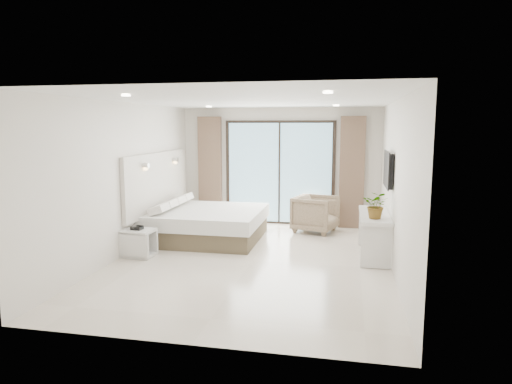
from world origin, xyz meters
The scene contains 8 objects.
ground centered at (0.00, 0.00, 0.00)m, with size 6.20×6.20×0.00m, color beige.
room_shell centered at (-0.20, 0.90, 1.58)m, with size 4.62×6.22×2.72m.
bed centered at (-1.22, 1.30, 0.32)m, with size 2.18×2.07×0.75m.
nightstand centered at (-2.02, -0.14, 0.24)m, with size 0.57×0.48×0.48m.
phone centered at (-2.03, -0.15, 0.52)m, with size 0.19×0.15×0.06m, color black.
console_desk centered at (2.04, 0.70, 0.56)m, with size 0.50×1.61×0.77m.
plant centered at (2.04, 0.24, 0.95)m, with size 0.41×0.45×0.35m, color #33662D.
armchair centered at (0.90, 2.40, 0.43)m, with size 0.84×0.79×0.87m, color #91785F.
Camera 1 is at (1.56, -7.39, 2.29)m, focal length 32.00 mm.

